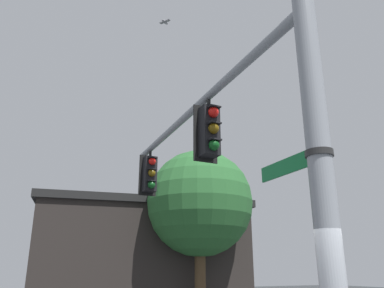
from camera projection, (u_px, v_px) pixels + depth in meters
signal_pole at (322, 182)px, 4.62m from camera, size 0.31×0.31×6.11m
mast_arm at (192, 111)px, 8.84m from camera, size 0.60×7.90×0.18m
traffic_light_nearest_pole at (210, 131)px, 7.80m from camera, size 0.54×0.49×1.31m
traffic_light_mid_inner at (150, 174)px, 11.32m from camera, size 0.54×0.49×1.31m
street_name_sign at (303, 160)px, 5.01m from camera, size 0.35×1.42×0.22m
bird_flying at (165, 22)px, 12.15m from camera, size 0.30×0.38×0.09m
storefront_building at (137, 261)px, 17.41m from camera, size 9.87×8.58×4.87m
tree_by_storefront at (200, 203)px, 14.97m from camera, size 4.10×4.10×6.59m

